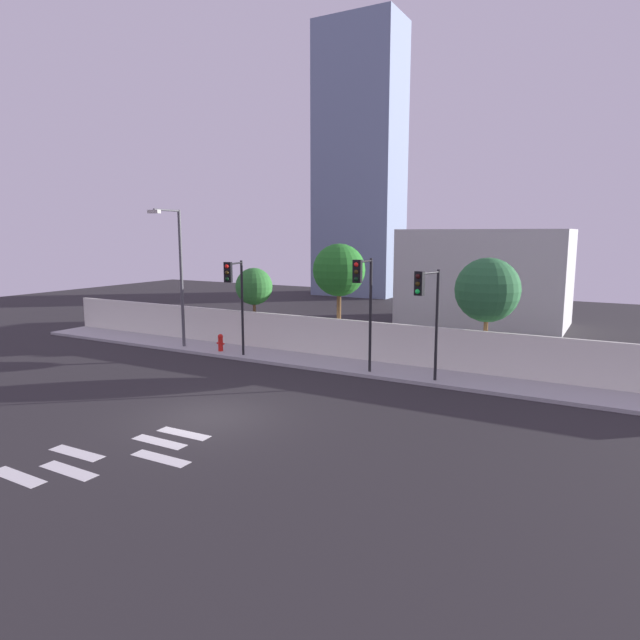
{
  "coord_description": "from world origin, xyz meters",
  "views": [
    {
      "loc": [
        11.65,
        -13.43,
        5.95
      ],
      "look_at": [
        0.58,
        6.5,
        2.36
      ],
      "focal_mm": 31.06,
      "sensor_mm": 36.0,
      "label": 1
    }
  ],
  "objects_px": {
    "roadside_tree_leftmost": "(254,287)",
    "traffic_light_left": "(235,288)",
    "roadside_tree_midleft": "(339,271)",
    "fire_hydrant": "(221,342)",
    "street_lamp_curbside": "(178,267)",
    "traffic_light_center": "(427,301)",
    "roadside_tree_midright": "(488,290)",
    "traffic_light_right": "(364,291)"
  },
  "relations": [
    {
      "from": "traffic_light_right",
      "to": "roadside_tree_midleft",
      "type": "height_order",
      "value": "roadside_tree_midleft"
    },
    {
      "from": "traffic_light_right",
      "to": "roadside_tree_midleft",
      "type": "bearing_deg",
      "value": 128.89
    },
    {
      "from": "roadside_tree_midright",
      "to": "traffic_light_right",
      "type": "bearing_deg",
      "value": -137.21
    },
    {
      "from": "street_lamp_curbside",
      "to": "roadside_tree_leftmost",
      "type": "bearing_deg",
      "value": 50.87
    },
    {
      "from": "roadside_tree_leftmost",
      "to": "roadside_tree_midright",
      "type": "relative_size",
      "value": 0.84
    },
    {
      "from": "fire_hydrant",
      "to": "roadside_tree_midleft",
      "type": "distance_m",
      "value": 6.86
    },
    {
      "from": "traffic_light_right",
      "to": "traffic_light_left",
      "type": "bearing_deg",
      "value": -179.93
    },
    {
      "from": "roadside_tree_leftmost",
      "to": "roadside_tree_midleft",
      "type": "bearing_deg",
      "value": 0.0
    },
    {
      "from": "roadside_tree_leftmost",
      "to": "roadside_tree_midleft",
      "type": "distance_m",
      "value": 5.19
    },
    {
      "from": "traffic_light_right",
      "to": "roadside_tree_midright",
      "type": "height_order",
      "value": "roadside_tree_midright"
    },
    {
      "from": "traffic_light_center",
      "to": "fire_hydrant",
      "type": "xyz_separation_m",
      "value": [
        -10.85,
        0.96,
        -2.79
      ]
    },
    {
      "from": "traffic_light_right",
      "to": "roadside_tree_midright",
      "type": "bearing_deg",
      "value": 42.79
    },
    {
      "from": "roadside_tree_leftmost",
      "to": "traffic_light_left",
      "type": "bearing_deg",
      "value": -66.46
    },
    {
      "from": "traffic_light_right",
      "to": "street_lamp_curbside",
      "type": "xyz_separation_m",
      "value": [
        -10.61,
        0.71,
        0.62
      ]
    },
    {
      "from": "roadside_tree_leftmost",
      "to": "street_lamp_curbside",
      "type": "bearing_deg",
      "value": -129.13
    },
    {
      "from": "traffic_light_right",
      "to": "street_lamp_curbside",
      "type": "distance_m",
      "value": 10.65
    },
    {
      "from": "street_lamp_curbside",
      "to": "traffic_light_center",
      "type": "bearing_deg",
      "value": -3.04
    },
    {
      "from": "traffic_light_center",
      "to": "roadside_tree_leftmost",
      "type": "xyz_separation_m",
      "value": [
        -10.78,
        3.76,
        -0.27
      ]
    },
    {
      "from": "street_lamp_curbside",
      "to": "traffic_light_left",
      "type": "bearing_deg",
      "value": -9.91
    },
    {
      "from": "roadside_tree_leftmost",
      "to": "roadside_tree_midleft",
      "type": "xyz_separation_m",
      "value": [
        5.09,
        0.0,
        1.03
      ]
    },
    {
      "from": "roadside_tree_leftmost",
      "to": "traffic_light_center",
      "type": "bearing_deg",
      "value": -19.21
    },
    {
      "from": "traffic_light_center",
      "to": "roadside_tree_midright",
      "type": "height_order",
      "value": "roadside_tree_midright"
    },
    {
      "from": "street_lamp_curbside",
      "to": "roadside_tree_leftmost",
      "type": "distance_m",
      "value": 4.1
    },
    {
      "from": "street_lamp_curbside",
      "to": "fire_hydrant",
      "type": "distance_m",
      "value": 4.39
    },
    {
      "from": "traffic_light_center",
      "to": "roadside_tree_midright",
      "type": "relative_size",
      "value": 0.89
    },
    {
      "from": "traffic_light_left",
      "to": "fire_hydrant",
      "type": "height_order",
      "value": "traffic_light_left"
    },
    {
      "from": "traffic_light_left",
      "to": "fire_hydrant",
      "type": "bearing_deg",
      "value": 150.49
    },
    {
      "from": "fire_hydrant",
      "to": "roadside_tree_midright",
      "type": "xyz_separation_m",
      "value": [
        12.27,
        2.8,
        2.94
      ]
    },
    {
      "from": "fire_hydrant",
      "to": "roadside_tree_midleft",
      "type": "bearing_deg",
      "value": 28.47
    },
    {
      "from": "fire_hydrant",
      "to": "traffic_light_center",
      "type": "bearing_deg",
      "value": -5.03
    },
    {
      "from": "traffic_light_right",
      "to": "roadside_tree_leftmost",
      "type": "bearing_deg",
      "value": 155.15
    },
    {
      "from": "traffic_light_right",
      "to": "fire_hydrant",
      "type": "height_order",
      "value": "traffic_light_right"
    },
    {
      "from": "traffic_light_center",
      "to": "traffic_light_right",
      "type": "height_order",
      "value": "traffic_light_right"
    },
    {
      "from": "roadside_tree_leftmost",
      "to": "roadside_tree_midright",
      "type": "bearing_deg",
      "value": 0.0
    },
    {
      "from": "fire_hydrant",
      "to": "traffic_light_left",
      "type": "bearing_deg",
      "value": -29.51
    },
    {
      "from": "traffic_light_left",
      "to": "street_lamp_curbside",
      "type": "height_order",
      "value": "street_lamp_curbside"
    },
    {
      "from": "fire_hydrant",
      "to": "roadside_tree_leftmost",
      "type": "height_order",
      "value": "roadside_tree_leftmost"
    },
    {
      "from": "roadside_tree_midleft",
      "to": "fire_hydrant",
      "type": "bearing_deg",
      "value": -151.53
    },
    {
      "from": "roadside_tree_midleft",
      "to": "street_lamp_curbside",
      "type": "bearing_deg",
      "value": -158.05
    },
    {
      "from": "street_lamp_curbside",
      "to": "roadside_tree_midright",
      "type": "bearing_deg",
      "value": 11.75
    },
    {
      "from": "roadside_tree_midleft",
      "to": "roadside_tree_midright",
      "type": "relative_size",
      "value": 1.11
    },
    {
      "from": "traffic_light_right",
      "to": "street_lamp_curbside",
      "type": "bearing_deg",
      "value": 176.16
    }
  ]
}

